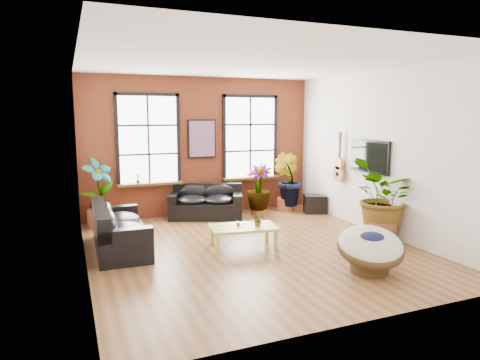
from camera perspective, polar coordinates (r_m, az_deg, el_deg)
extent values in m
cube|color=brown|center=(8.36, 1.57, -9.15)|extent=(6.00, 6.50, 0.02)
cube|color=white|center=(8.02, 1.67, 15.56)|extent=(6.00, 6.50, 0.02)
cube|color=#5F2616|center=(11.05, -5.20, 4.48)|extent=(6.00, 0.02, 3.50)
cube|color=silver|center=(5.21, 16.18, -0.45)|extent=(6.00, 0.02, 3.50)
cube|color=silver|center=(7.34, -20.47, 1.89)|extent=(0.02, 6.50, 3.50)
cube|color=silver|center=(9.61, 18.32, 3.46)|extent=(0.02, 6.50, 3.50)
cube|color=white|center=(10.67, -12.11, 5.25)|extent=(1.40, 0.02, 2.10)
cube|color=#412E11|center=(10.71, -11.86, -0.54)|extent=(1.60, 0.22, 0.06)
cube|color=white|center=(11.45, 1.38, 5.66)|extent=(1.40, 0.02, 2.10)
cube|color=#412E11|center=(11.49, 1.50, 0.25)|extent=(1.60, 0.22, 0.06)
cube|color=black|center=(10.75, -4.57, -3.97)|extent=(1.99, 1.45, 0.41)
cube|color=black|center=(10.99, -4.50, -1.50)|extent=(1.75, 0.83, 0.42)
cube|color=black|center=(10.76, -8.80, -2.34)|extent=(0.51, 0.89, 0.21)
cube|color=black|center=(10.67, -0.35, -2.33)|extent=(0.51, 0.89, 0.21)
ellipsoid|color=black|center=(10.67, -6.44, -2.65)|extent=(0.96, 0.95, 0.23)
ellipsoid|color=black|center=(10.89, -6.34, -1.62)|extent=(0.79, 0.48, 0.40)
ellipsoid|color=black|center=(10.63, -2.76, -2.65)|extent=(0.96, 0.95, 0.23)
ellipsoid|color=black|center=(10.85, -2.74, -1.61)|extent=(0.79, 0.48, 0.40)
cube|color=black|center=(8.55, -15.63, -7.51)|extent=(0.95, 2.19, 0.43)
cube|color=black|center=(8.42, -18.09, -4.84)|extent=(0.26, 2.18, 0.44)
cube|color=black|center=(7.52, -14.99, -7.13)|extent=(0.92, 0.24, 0.22)
cube|color=black|center=(9.41, -16.30, -4.02)|extent=(0.92, 0.24, 0.22)
ellipsoid|color=black|center=(8.06, -15.04, -6.44)|extent=(0.78, 0.97, 0.24)
ellipsoid|color=black|center=(8.00, -16.97, -5.47)|extent=(0.26, 0.96, 0.42)
ellipsoid|color=black|center=(8.90, -15.65, -5.05)|extent=(0.78, 0.97, 0.24)
ellipsoid|color=black|center=(8.85, -17.40, -4.16)|extent=(0.26, 0.96, 0.42)
cube|color=#B7BF44|center=(8.34, 0.45, -6.35)|extent=(1.38, 0.91, 0.06)
cube|color=#412E11|center=(8.22, 0.66, -6.37)|extent=(1.27, 0.19, 0.00)
cube|color=#412E11|center=(8.45, 0.25, -5.96)|extent=(1.27, 0.19, 0.00)
cube|color=#B7BF44|center=(8.01, -3.02, -8.54)|extent=(0.07, 0.07, 0.36)
cube|color=#B7BF44|center=(8.28, 4.81, -7.97)|extent=(0.07, 0.07, 0.36)
cube|color=#B7BF44|center=(8.56, -3.76, -7.41)|extent=(0.07, 0.07, 0.36)
cube|color=#B7BF44|center=(8.82, 3.59, -6.93)|extent=(0.07, 0.07, 0.36)
cylinder|color=#DD3740|center=(8.35, -0.24, -5.85)|extent=(0.08, 0.08, 0.08)
cylinder|color=#453018|center=(7.42, 16.87, -10.76)|extent=(0.81, 0.81, 0.25)
torus|color=#453018|center=(7.34, 16.97, -8.64)|extent=(1.39, 1.39, 0.49)
ellipsoid|color=beige|center=(7.32, 16.99, -8.18)|extent=(1.37, 1.40, 0.66)
ellipsoid|color=#14173E|center=(7.24, 17.15, -7.36)|extent=(0.51, 0.46, 0.18)
cube|color=black|center=(10.97, -5.11, 5.50)|extent=(0.74, 0.04, 0.98)
cube|color=#0C7F8C|center=(10.94, -5.07, 5.49)|extent=(0.66, 0.02, 0.90)
cube|color=black|center=(9.81, 16.89, 3.04)|extent=(0.06, 1.25, 0.72)
cube|color=black|center=(9.79, 16.73, 3.03)|extent=(0.01, 1.15, 0.62)
cylinder|color=#B27F4C|center=(10.67, 13.03, 0.80)|extent=(0.09, 0.38, 0.38)
cylinder|color=#B27F4C|center=(10.64, 13.08, 2.13)|extent=(0.09, 0.30, 0.30)
cylinder|color=black|center=(10.67, 13.01, 0.80)|extent=(0.09, 0.11, 0.11)
cube|color=#412E11|center=(10.61, 13.14, 4.12)|extent=(0.04, 0.05, 0.55)
cube|color=#412E11|center=(10.59, 13.20, 5.84)|extent=(0.06, 0.06, 0.14)
cube|color=black|center=(11.44, 9.95, -3.15)|extent=(0.69, 0.64, 0.47)
cylinder|color=brown|center=(10.40, -18.18, -4.81)|extent=(0.69, 0.69, 0.41)
cylinder|color=brown|center=(11.60, 6.13, -3.22)|extent=(0.52, 0.52, 0.34)
cylinder|color=brown|center=(9.17, 18.34, -6.53)|extent=(0.66, 0.66, 0.43)
cylinder|color=brown|center=(11.11, 2.60, -3.75)|extent=(0.57, 0.57, 0.33)
imported|color=#185D20|center=(10.24, -18.27, -1.18)|extent=(0.92, 0.85, 1.45)
imported|color=#185D20|center=(11.47, 6.34, 0.09)|extent=(0.91, 0.97, 1.40)
imported|color=#185D20|center=(9.05, 18.62, -2.15)|extent=(1.81, 1.80, 1.52)
imported|color=#185D20|center=(10.98, 2.53, -0.96)|extent=(0.91, 0.91, 1.15)
imported|color=#185D20|center=(8.32, 2.41, -5.33)|extent=(0.27, 0.25, 0.25)
imported|color=#185D20|center=(10.64, -13.48, 0.24)|extent=(0.17, 0.17, 0.27)
imported|color=#185D20|center=(11.61, 3.08, 1.15)|extent=(0.19, 0.19, 0.27)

